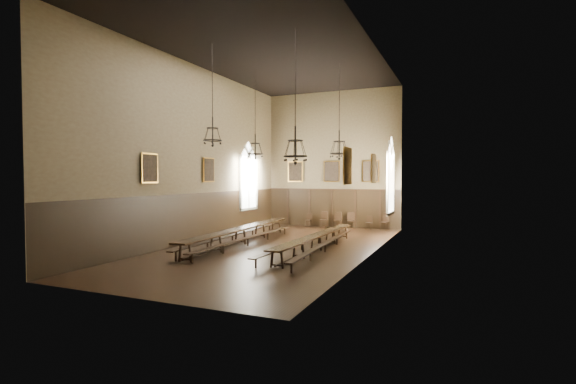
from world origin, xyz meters
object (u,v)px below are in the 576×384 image
Objects in this scene: chair_6 at (369,225)px; chair_7 at (385,225)px; table_right at (316,242)px; chair_2 at (309,222)px; bench_right_outer at (325,246)px; chair_4 at (338,223)px; chair_5 at (351,224)px; chandelier_front_right at (295,148)px; chandelier_front_left at (213,134)px; bench_right_inner at (302,244)px; table_left at (240,236)px; chair_3 at (324,223)px; chandelier_back_right at (339,148)px; bench_left_outer at (233,238)px; chandelier_back_left at (255,148)px; bench_left_inner at (248,240)px.

chair_6 is 0.86× the size of chair_7.
table_right is 9.18m from chair_2.
bench_right_outer is 9.17× the size of chair_4.
chair_5 is 1.20× the size of chair_6.
chandelier_front_left is at bearing 175.30° from chandelier_front_right.
bench_right_inner is 9.07× the size of chair_7.
table_left is 9.57m from chair_6.
chair_3 reaches higher than chair_5.
chair_3 is 0.20× the size of chandelier_front_right.
chair_6 is at bearing 87.49° from chandelier_back_right.
chair_3 is at bearing -2.01° from chair_2.
chandelier_front_left reaches higher than table_right.
table_left is at bearing -129.30° from chair_5.
table_left is 10.45× the size of chair_7.
chandelier_front_left is (-1.42, -10.98, 4.87)m from chair_3.
chandelier_front_left is at bearing -85.79° from table_left.
chair_4 is (2.57, 8.30, -0.10)m from table_left.
bench_right_inner is at bearing -5.53° from bench_left_outer.
chair_6 is 0.19× the size of chandelier_back_left.
chandelier_front_right is (2.54, -11.30, 4.11)m from chair_3.
table_right is at bearing -2.42° from table_left.
chair_7 reaches higher than bench_right_outer.
bench_right_outer is at bearing -99.79° from chair_5.
chair_4 is at bearing -172.31° from chair_6.
bench_left_outer is 8.84m from chair_4.
bench_right_inner is 8.73m from chair_5.
table_left is at bearing -92.98° from chair_2.
bench_right_outer is at bearing -1.62° from bench_left_inner.
chandelier_front_right is at bearing -71.63° from chair_2.
bench_right_inner is (-0.62, -0.21, -0.09)m from table_right.
chair_5 is 0.20× the size of chandelier_front_right.
table_right is at bearing 33.63° from chandelier_front_left.
chandelier_back_right is (4.57, 0.36, -0.08)m from chandelier_back_left.
bench_right_outer is (1.14, -0.09, 0.01)m from bench_right_inner.
chandelier_front_left is at bearing -128.65° from chandelier_back_right.
chair_2 is at bearing 88.31° from chandelier_front_left.
bench_right_outer is 9.16× the size of chair_5.
chandelier_back_left is at bearing 84.48° from bench_left_outer.
bench_right_inner is at bearing 36.08° from chandelier_front_left.
bench_right_outer is 2.02× the size of chandelier_back_right.
bench_right_inner is 1.79× the size of chandelier_front_right.
chandelier_back_left is (-4.79, 2.55, 4.59)m from bench_right_outer.
chair_6 is at bearing 52.57° from chandelier_back_left.
bench_right_inner is 2.13× the size of chandelier_front_left.
bench_left_inner is 3.93m from bench_right_outer.
chair_7 is at bearing 64.09° from chandelier_front_left.
bench_right_outer is at bearing -4.50° from bench_right_inner.
bench_left_outer is 5.03m from chandelier_back_left.
table_right is at bearing -85.61° from chair_7.
chandelier_front_left is (-5.38, -11.07, 4.88)m from chair_7.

